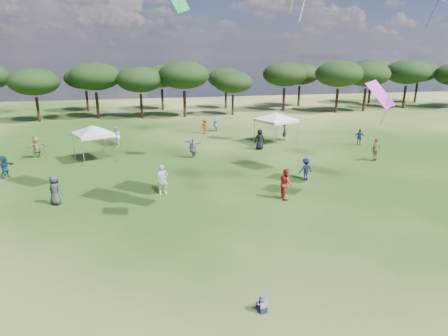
# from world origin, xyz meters

# --- Properties ---
(tree_line) EXTENTS (108.78, 17.63, 7.77)m
(tree_line) POSITION_xyz_m (2.39, 47.41, 5.42)
(tree_line) COLOR black
(tree_line) RESTS_ON ground
(tent_left) EXTENTS (5.00, 5.00, 3.16)m
(tent_left) POSITION_xyz_m (-6.77, 23.05, 2.73)
(tent_left) COLOR gray
(tent_left) RESTS_ON ground
(tent_right) EXTENTS (5.87, 5.87, 3.23)m
(tent_right) POSITION_xyz_m (9.63, 25.81, 2.80)
(tent_right) COLOR gray
(tent_right) RESTS_ON ground
(toddler) EXTENTS (0.39, 0.44, 0.58)m
(toddler) POSITION_xyz_m (0.27, 2.24, 0.26)
(toddler) COLOR black
(toddler) RESTS_ON ground
(festival_crowd) EXTENTS (30.56, 22.68, 1.89)m
(festival_crowd) POSITION_xyz_m (0.88, 22.67, 0.87)
(festival_crowd) COLOR #29637B
(festival_crowd) RESTS_ON ground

